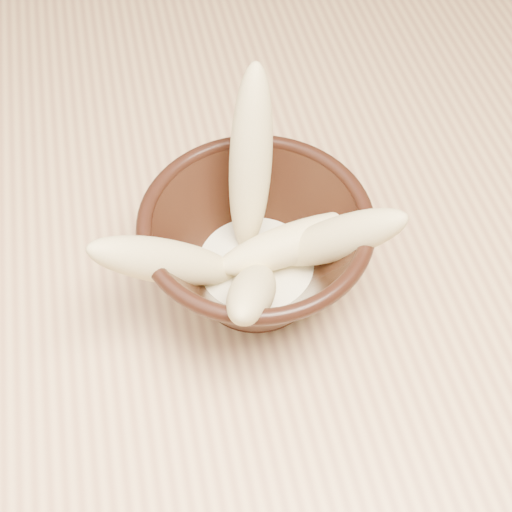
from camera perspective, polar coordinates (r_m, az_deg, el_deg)
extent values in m
plane|color=tan|center=(1.34, 2.00, -14.41)|extent=(4.00, 4.00, 0.00)
cube|color=#E4B77D|center=(0.72, 3.65, 7.79)|extent=(1.20, 0.80, 0.04)
cylinder|color=black|center=(0.59, 0.00, -2.40)|extent=(0.08, 0.08, 0.01)
cylinder|color=black|center=(0.58, 0.00, -1.39)|extent=(0.08, 0.08, 0.01)
torus|color=black|center=(0.52, 0.00, 2.75)|extent=(0.18, 0.18, 0.01)
cylinder|color=#EFE6C0|center=(0.57, 0.00, -0.92)|extent=(0.10, 0.10, 0.01)
ellipsoid|color=#DAC780|center=(0.54, -0.44, 7.57)|extent=(0.06, 0.10, 0.15)
ellipsoid|color=#DAC780|center=(0.52, -7.13, -0.44)|extent=(0.13, 0.06, 0.11)
ellipsoid|color=#DAC780|center=(0.53, 6.49, 1.39)|extent=(0.11, 0.08, 0.11)
ellipsoid|color=#DAC780|center=(0.55, 3.04, 1.05)|extent=(0.13, 0.05, 0.04)
ellipsoid|color=#DAC780|center=(0.51, -0.31, -2.98)|extent=(0.07, 0.11, 0.10)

